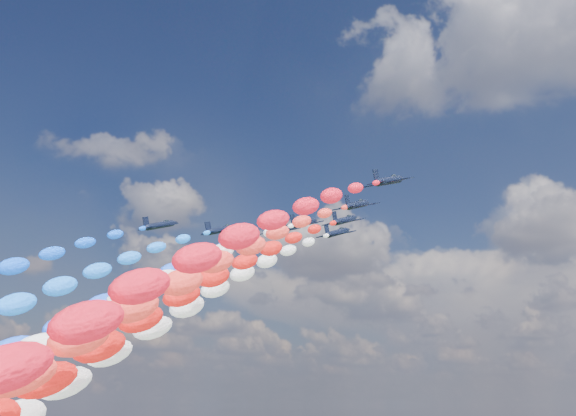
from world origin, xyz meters
The scene contains 14 objects.
jet_0 centered at (-28.43, -5.97, 100.68)m, with size 9.61×12.88×2.84m, color black, non-canonical shape.
jet_1 centered at (-19.38, 5.10, 100.68)m, with size 9.61×12.88×2.84m, color black, non-canonical shape.
jet_2 centered at (-7.58, 12.67, 100.68)m, with size 9.61×12.88×2.84m, color black, non-canonical shape.
trail_2 centered at (-7.58, -43.21, 71.91)m, with size 5.56×106.99×59.57m, color blue, non-canonical shape.
jet_3 centered at (0.00, 10.35, 100.68)m, with size 9.61×12.88×2.84m, color black, non-canonical shape.
trail_3 centered at (0.00, -45.53, 71.91)m, with size 5.56×106.99×59.57m, color white, non-canonical shape.
jet_4 centered at (1.73, 22.46, 100.68)m, with size 9.61×12.88×2.84m, color black, non-canonical shape.
trail_4 centered at (1.73, -33.43, 71.91)m, with size 5.56×106.99×59.57m, color silver, non-canonical shape.
jet_5 centered at (8.83, 13.35, 100.68)m, with size 9.61×12.88×2.84m, color black, non-canonical shape.
trail_5 centered at (8.83, -42.54, 71.91)m, with size 5.56×106.99×59.57m, color red, non-canonical shape.
jet_6 centered at (16.98, 3.86, 100.68)m, with size 9.61×12.88×2.84m, color black, non-canonical shape.
trail_6 centered at (16.98, -52.02, 71.91)m, with size 5.56×106.99×59.57m, color #F9342B, non-canonical shape.
jet_7 centered at (29.30, -6.99, 100.68)m, with size 9.61×12.88×2.84m, color black, non-canonical shape.
trail_7 centered at (29.30, -62.87, 71.91)m, with size 5.56×106.99×59.57m, color red, non-canonical shape.
Camera 1 is at (81.02, -118.17, 61.26)m, focal length 43.62 mm.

